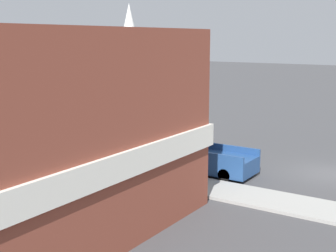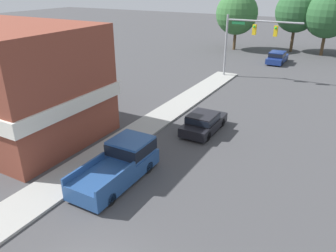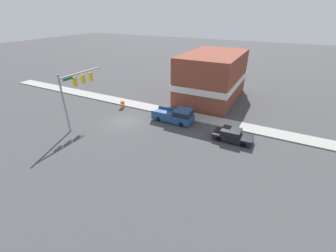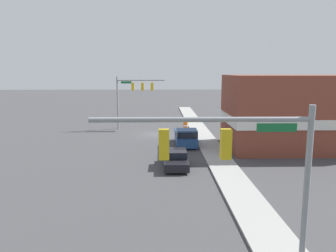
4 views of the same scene
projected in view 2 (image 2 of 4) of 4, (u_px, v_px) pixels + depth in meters
far_signal_assembly at (249, 34)px, 34.09m from camera, size 7.78×0.49×6.65m
car_lead at (204, 122)px, 23.17m from camera, size 1.94×4.35×1.39m
car_distant at (277, 57)px, 42.67m from camera, size 1.95×4.86×1.51m
pickup_truck_parked at (121, 162)px, 17.60m from camera, size 2.15×5.44×1.93m
backdrop_tree_left_far at (237, 13)px, 49.26m from camera, size 6.26×6.26×8.53m
backdrop_tree_left_mid at (297, 11)px, 47.71m from camera, size 6.03×6.03×8.83m
backdrop_tree_center at (328, 15)px, 45.15m from camera, size 6.28×6.28×8.71m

